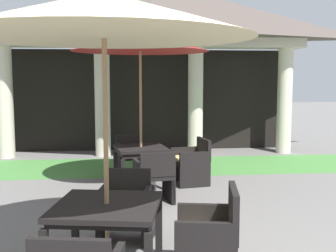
% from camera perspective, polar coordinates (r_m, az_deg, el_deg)
% --- Properties ---
extents(background_pavilion, '(8.25, 2.70, 4.32)m').
position_cam_1_polar(background_pavilion, '(10.83, -2.59, 13.63)').
color(background_pavilion, beige).
rests_on(background_pavilion, ground).
extents(lawn_strip, '(10.05, 2.03, 0.01)m').
position_cam_1_polar(lawn_strip, '(9.45, -1.99, -5.44)').
color(lawn_strip, '#47843D').
rests_on(lawn_strip, ground).
extents(patio_table_near_foreground, '(1.15, 1.15, 0.74)m').
position_cam_1_polar(patio_table_near_foreground, '(4.23, -8.22, -11.51)').
color(patio_table_near_foreground, black).
rests_on(patio_table_near_foreground, ground).
extents(patio_umbrella_near_foreground, '(2.82, 2.82, 2.80)m').
position_cam_1_polar(patio_umbrella_near_foreground, '(4.07, -8.66, 14.35)').
color(patio_umbrella_near_foreground, '#2D2D2D').
rests_on(patio_umbrella_near_foreground, ground).
extents(patio_chair_near_foreground_east, '(0.67, 0.70, 0.92)m').
position_cam_1_polar(patio_chair_near_foreground_east, '(4.22, 5.65, -14.80)').
color(patio_chair_near_foreground_east, black).
rests_on(patio_chair_near_foreground_east, ground).
extents(patio_chair_near_foreground_north, '(0.68, 0.60, 0.84)m').
position_cam_1_polar(patio_chair_near_foreground_north, '(5.23, -5.80, -10.76)').
color(patio_chair_near_foreground_north, black).
rests_on(patio_chair_near_foreground_north, ground).
extents(patio_table_mid_left, '(1.01, 1.01, 0.73)m').
position_cam_1_polar(patio_table_mid_left, '(7.57, -3.66, -3.62)').
color(patio_table_mid_left, black).
rests_on(patio_table_mid_left, ground).
extents(patio_umbrella_mid_left, '(2.40, 2.40, 2.81)m').
position_cam_1_polar(patio_umbrella_mid_left, '(7.48, -3.77, 10.99)').
color(patio_umbrella_mid_left, '#2D2D2D').
rests_on(patio_umbrella_mid_left, ground).
extents(patio_chair_mid_left_south, '(0.66, 0.67, 0.83)m').
position_cam_1_polar(patio_chair_mid_left_south, '(6.71, -1.89, -6.86)').
color(patio_chair_mid_left_south, black).
rests_on(patio_chair_mid_left_south, ground).
extents(patio_chair_mid_left_east, '(0.69, 0.72, 0.84)m').
position_cam_1_polar(patio_chair_mid_left_east, '(7.87, 3.23, -4.88)').
color(patio_chair_mid_left_east, black).
rests_on(patio_chair_mid_left_east, ground).
extents(patio_chair_mid_left_north, '(0.64, 0.61, 0.80)m').
position_cam_1_polar(patio_chair_mid_left_north, '(8.54, -5.02, -4.10)').
color(patio_chair_mid_left_north, black).
rests_on(patio_chair_mid_left_north, ground).
extents(terracotta_urn, '(0.34, 0.34, 0.39)m').
position_cam_1_polar(terracotta_urn, '(8.31, 4.14, -6.00)').
color(terracotta_urn, '#9E5633').
rests_on(terracotta_urn, ground).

